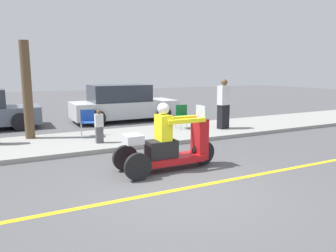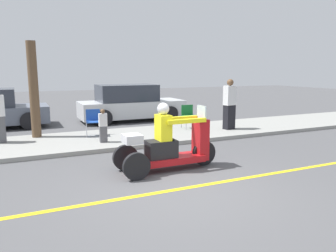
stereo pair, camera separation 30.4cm
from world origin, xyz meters
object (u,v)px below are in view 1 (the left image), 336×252
Objects in this scene: motorcycle_trike at (169,146)px; spectator_mid_group at (224,105)px; spectator_end_of_line at (99,127)px; folding_chair_curbside at (88,120)px; parked_car_lot_left at (123,104)px; folding_chair_set_back at (183,114)px; tree_trunk at (27,90)px.

motorcycle_trike is 1.34× the size of spectator_mid_group.
spectator_end_of_line is 1.11m from folding_chair_curbside.
parked_car_lot_left reaches higher than folding_chair_curbside.
motorcycle_trike is 2.85× the size of folding_chair_set_back.
spectator_mid_group is 4.64m from folding_chair_curbside.
motorcycle_trike reaches higher than folding_chair_set_back.
spectator_mid_group is at bearing -10.61° from folding_chair_curbside.
motorcycle_trike is at bearing -101.41° from parked_car_lot_left.
folding_chair_set_back is at bearing -1.76° from folding_chair_curbside.
folding_chair_curbside is at bearing 101.85° from motorcycle_trike.
parked_car_lot_left is at bearing 78.59° from motorcycle_trike.
spectator_mid_group is (3.73, 3.07, 0.43)m from motorcycle_trike.
parked_car_lot_left is at bearing 62.67° from spectator_end_of_line.
spectator_end_of_line is 2.53m from tree_trunk.
folding_chair_curbside is (-4.55, 0.85, -0.33)m from spectator_mid_group.
motorcycle_trike is 7.22m from parked_car_lot_left.
motorcycle_trike is at bearing -60.57° from tree_trunk.
motorcycle_trike is 4.84m from spectator_mid_group.
folding_chair_set_back and folding_chair_curbside have the same top height.
folding_chair_set_back is (2.51, 3.82, 0.10)m from motorcycle_trike.
parked_car_lot_left is at bearing 108.48° from folding_chair_set_back.
tree_trunk is at bearing 119.43° from motorcycle_trike.
spectator_end_of_line is 1.17× the size of folding_chair_curbside.
parked_car_lot_left is (2.20, 4.26, 0.14)m from spectator_end_of_line.
tree_trunk reaches higher than spectator_end_of_line.
tree_trunk reaches higher than parked_car_lot_left.
spectator_mid_group is 2.12× the size of folding_chair_curbside.
motorcycle_trike is 4.57m from folding_chair_set_back.
spectator_mid_group reaches higher than folding_chair_curbside.
tree_trunk is (-5.00, 0.58, 0.95)m from folding_chair_set_back.
spectator_mid_group reaches higher than motorcycle_trike.
folding_chair_set_back is at bearing -6.65° from tree_trunk.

